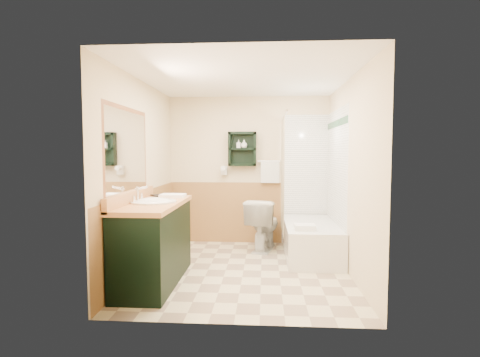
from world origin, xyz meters
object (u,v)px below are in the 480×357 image
toilet (263,225)px  soap_bottle_b (244,145)px  bathtub (311,240)px  soap_bottle_a (239,146)px  hair_dryer (224,170)px  vanity (154,243)px  wall_shelf (242,149)px  vanity_book (153,188)px

toilet → soap_bottle_b: (-0.32, 0.35, 1.23)m
bathtub → soap_bottle_a: bearing=146.8°
hair_dryer → soap_bottle_b: bearing=-5.2°
hair_dryer → soap_bottle_b: size_ratio=1.83×
vanity → wall_shelf: bearing=64.9°
bathtub → vanity_book: 2.33m
hair_dryer → soap_bottle_a: 0.46m
vanity_book → soap_bottle_a: size_ratio=1.72×
bathtub → toilet: size_ratio=1.90×
hair_dryer → vanity: size_ratio=0.16×
bathtub → soap_bottle_b: 1.84m
vanity → soap_bottle_b: bearing=64.1°
wall_shelf → bathtub: bearing=-34.9°
bathtub → soap_bottle_b: soap_bottle_b is taller
hair_dryer → vanity: hair_dryer is taller
soap_bottle_b → soap_bottle_a: bearing=180.0°
hair_dryer → vanity: bearing=-107.1°
bathtub → toilet: toilet is taller
wall_shelf → toilet: 1.26m
bathtub → wall_shelf: bearing=145.1°
hair_dryer → vanity_book: size_ratio=1.06×
bathtub → vanity_book: vanity_book is taller
wall_shelf → soap_bottle_a: bearing=-175.1°
bathtub → soap_bottle_a: size_ratio=11.36×
toilet → bathtub: bearing=164.6°
toilet → vanity_book: size_ratio=3.47×
vanity → vanity_book: size_ratio=6.46×
hair_dryer → vanity: (-0.59, -1.93, -0.74)m
vanity → toilet: size_ratio=1.86×
soap_bottle_a → soap_bottle_b: size_ratio=1.00×
hair_dryer → soap_bottle_a: (0.24, -0.03, 0.40)m
wall_shelf → bathtub: size_ratio=0.37×
hair_dryer → bathtub: hair_dryer is taller
soap_bottle_a → hair_dryer: bearing=172.9°
vanity → soap_bottle_a: soap_bottle_a is taller
vanity → bathtub: (1.92, 1.19, -0.22)m
vanity_book → soap_bottle_a: (1.00, 1.39, 0.55)m
toilet → vanity_book: (-1.41, -1.04, 0.66)m
toilet → soap_bottle_b: 1.32m
soap_bottle_b → toilet: bearing=-47.7°
vanity → soap_bottle_a: bearing=66.3°
wall_shelf → soap_bottle_b: 0.07m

